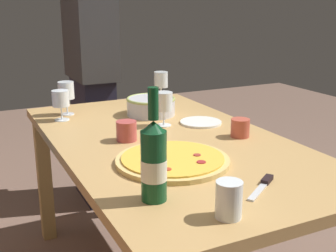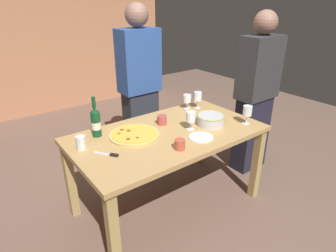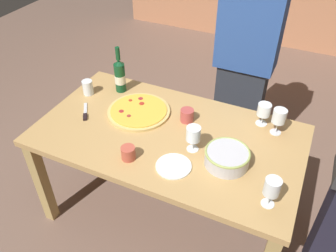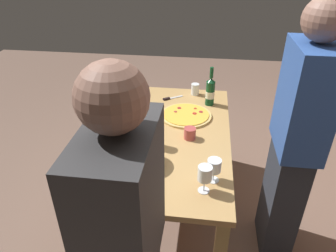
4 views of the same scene
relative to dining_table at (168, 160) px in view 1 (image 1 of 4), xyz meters
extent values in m
cube|color=tan|center=(0.00, 0.00, 0.07)|extent=(1.60, 0.90, 0.04)
cube|color=tan|center=(0.74, -0.40, -0.30)|extent=(0.07, 0.07, 0.71)
cube|color=tan|center=(0.74, 0.40, -0.30)|extent=(0.07, 0.07, 0.71)
cylinder|color=tan|center=(-0.26, 0.11, 0.10)|extent=(0.41, 0.41, 0.02)
cylinder|color=gold|center=(-0.26, 0.11, 0.11)|extent=(0.37, 0.37, 0.01)
cylinder|color=maroon|center=(-0.31, 0.23, 0.12)|extent=(0.03, 0.03, 0.00)
cylinder|color=maroon|center=(-0.35, 0.05, 0.12)|extent=(0.03, 0.03, 0.00)
cylinder|color=#9B362B|center=(-0.29, 0.02, 0.12)|extent=(0.03, 0.03, 0.00)
cylinder|color=#A82C1E|center=(-0.27, 0.18, 0.12)|extent=(0.03, 0.03, 0.00)
cylinder|color=#B33B20|center=(-0.36, 0.18, 0.12)|extent=(0.03, 0.03, 0.00)
cylinder|color=silver|center=(0.40, -0.10, 0.14)|extent=(0.24, 0.24, 0.09)
torus|color=#A1B15B|center=(0.40, -0.10, 0.18)|extent=(0.25, 0.25, 0.01)
cylinder|color=#104323|center=(-0.50, 0.29, 0.20)|extent=(0.08, 0.08, 0.21)
cone|color=#104323|center=(-0.50, 0.29, 0.31)|extent=(0.08, 0.08, 0.03)
cylinder|color=#104323|center=(-0.50, 0.29, 0.38)|extent=(0.03, 0.03, 0.09)
cylinder|color=silver|center=(-0.50, 0.29, 0.19)|extent=(0.08, 0.08, 0.06)
cylinder|color=white|center=(0.49, 0.33, 0.09)|extent=(0.07, 0.07, 0.00)
cylinder|color=white|center=(0.49, 0.33, 0.13)|extent=(0.01, 0.01, 0.07)
cylinder|color=white|center=(0.49, 0.33, 0.20)|extent=(0.08, 0.08, 0.08)
cylinder|color=white|center=(0.59, 0.28, 0.09)|extent=(0.07, 0.07, 0.00)
cylinder|color=white|center=(0.59, 0.28, 0.14)|extent=(0.01, 0.01, 0.08)
cylinder|color=white|center=(0.59, 0.28, 0.22)|extent=(0.08, 0.08, 0.09)
cylinder|color=maroon|center=(0.59, 0.28, 0.19)|extent=(0.07, 0.07, 0.02)
cylinder|color=white|center=(0.66, -0.28, 0.09)|extent=(0.07, 0.07, 0.00)
cylinder|color=white|center=(0.66, -0.28, 0.13)|extent=(0.01, 0.01, 0.08)
cylinder|color=white|center=(0.66, -0.28, 0.22)|extent=(0.08, 0.08, 0.09)
cylinder|color=white|center=(0.19, -0.07, 0.09)|extent=(0.07, 0.07, 0.00)
cylinder|color=white|center=(0.19, -0.07, 0.13)|extent=(0.01, 0.01, 0.07)
cylinder|color=white|center=(0.19, -0.07, 0.21)|extent=(0.08, 0.08, 0.08)
cylinder|color=#BC503D|center=(-0.11, -0.29, 0.13)|extent=(0.08, 0.08, 0.08)
cylinder|color=#B34844|center=(0.06, 0.16, 0.13)|extent=(0.08, 0.08, 0.08)
cylinder|color=white|center=(-0.69, 0.16, 0.14)|extent=(0.07, 0.07, 0.10)
cylinder|color=white|center=(0.15, -0.24, 0.10)|extent=(0.20, 0.20, 0.01)
cube|color=silver|center=(-0.60, -0.01, 0.10)|extent=(0.10, 0.13, 0.01)
cube|color=black|center=(-0.54, -0.09, 0.10)|extent=(0.05, 0.06, 0.02)
cube|color=#201F2F|center=(1.14, -0.01, -0.24)|extent=(0.37, 0.20, 0.83)
cube|color=#313133|center=(1.14, -0.01, 0.48)|extent=(0.44, 0.24, 0.62)
camera|label=1|loc=(-1.56, 0.77, 0.65)|focal=46.69mm
camera|label=2|loc=(-1.30, -1.72, 1.12)|focal=30.50mm
camera|label=3|loc=(0.67, -1.45, 1.44)|focal=36.89mm
camera|label=4|loc=(1.93, 0.25, 1.30)|focal=33.41mm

